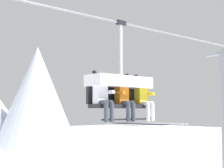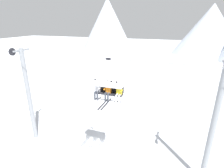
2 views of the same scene
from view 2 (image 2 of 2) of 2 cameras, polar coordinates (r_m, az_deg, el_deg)
The scene contains 10 objects.
ground_plane at distance 15.19m, azimuth -2.54°, elevation -22.01°, with size 200.00×200.00×0.00m, color silver.
mountain_peak_west at distance 61.55m, azimuth -1.46°, elevation 18.42°, with size 18.37×18.37×17.47m.
mountain_peak_central at distance 64.96m, azimuth 29.39°, elevation 15.18°, with size 21.70×21.70×15.40m.
lift_tower_near at distance 16.42m, azimuth -25.62°, elevation -3.00°, with size 0.36×1.88×8.28m.
lift_tower_far at distance 12.22m, azimuth 30.22°, elevation -11.56°, with size 0.36×1.88×8.28m.
lift_cable at distance 10.77m, azimuth -4.28°, elevation 8.42°, with size 15.94×0.05×0.05m.
chairlift_chair at distance 11.08m, azimuth -0.99°, elevation -0.46°, with size 1.86×0.74×2.65m.
skier_white at distance 11.26m, azimuth -4.84°, elevation -1.73°, with size 0.48×1.70×1.34m.
skier_orange at distance 10.99m, azimuth -1.36°, elevation -2.20°, with size 0.48×1.70×1.34m.
skier_yellow at distance 10.77m, azimuth 2.20°, elevation -2.68°, with size 0.48×1.70×1.34m.
Camera 2 is at (4.42, -10.45, 10.10)m, focal length 28.00 mm.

